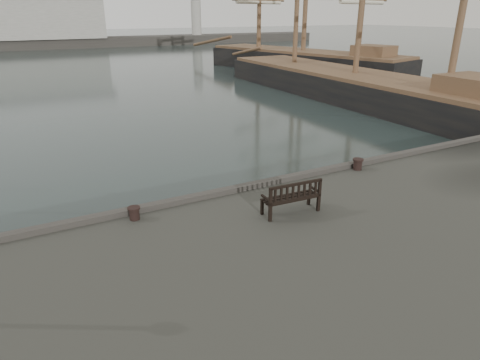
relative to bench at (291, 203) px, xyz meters
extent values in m
plane|color=black|center=(-0.63, 2.45, -1.89)|extent=(400.00, 400.00, 0.00)
cube|color=#383530|center=(-0.63, 94.45, -0.89)|extent=(140.00, 8.00, 2.00)
cylinder|color=#A7A29B|center=(37.37, 94.45, 4.11)|extent=(2.40, 2.40, 8.00)
cube|color=black|center=(0.00, 0.03, 0.16)|extent=(1.83, 0.73, 0.04)
cube|color=black|center=(-0.01, -0.23, 0.43)|extent=(1.79, 0.18, 0.54)
cube|color=black|center=(0.00, 0.03, -0.08)|extent=(1.71, 0.63, 0.49)
cylinder|color=black|center=(-4.31, 1.85, -0.13)|extent=(0.49, 0.49, 0.39)
cylinder|color=black|center=(4.51, 1.95, -0.11)|extent=(0.55, 0.55, 0.44)
cube|color=black|center=(20.25, 19.25, -1.55)|extent=(7.73, 34.25, 3.41)
cube|color=brown|center=(20.25, 19.25, 0.31)|extent=(7.37, 33.56, 0.30)
cube|color=black|center=(27.27, 36.44, -1.48)|extent=(12.97, 29.34, 4.10)
cube|color=brown|center=(27.27, 36.44, 0.72)|extent=(12.53, 28.71, 0.30)
camera|label=1|loc=(-7.00, -9.61, 5.39)|focal=32.00mm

